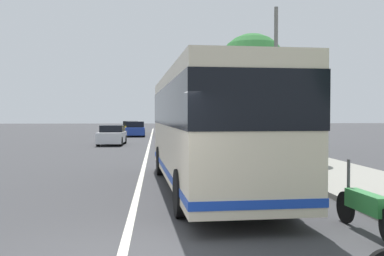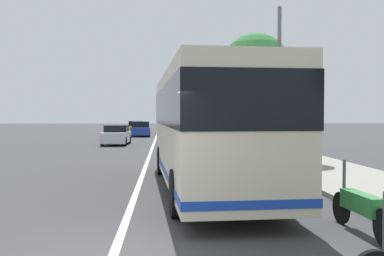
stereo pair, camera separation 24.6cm
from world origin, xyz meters
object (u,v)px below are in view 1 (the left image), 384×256
(coach_bus, at_px, (208,123))
(car_side_street, at_px, (135,129))
(roadside_tree_mid_block, at_px, (288,81))
(utility_pole, at_px, (276,80))
(car_ahead_same_lane, at_px, (130,127))
(car_behind_bus, at_px, (112,136))
(motorcycle_mid_row, at_px, (366,207))
(roadside_tree_far_block, at_px, (252,69))
(car_oncoming, at_px, (165,128))

(coach_bus, bearing_deg, car_side_street, 3.11)
(roadside_tree_mid_block, bearing_deg, utility_pole, -10.45)
(car_ahead_same_lane, xyz_separation_m, roadside_tree_mid_block, (-34.09, -8.58, 2.85))
(car_behind_bus, height_order, car_side_street, car_side_street)
(car_ahead_same_lane, height_order, roadside_tree_mid_block, roadside_tree_mid_block)
(car_behind_bus, bearing_deg, motorcycle_mid_row, 17.38)
(coach_bus, bearing_deg, car_behind_bus, 10.15)
(car_side_street, distance_m, roadside_tree_far_block, 20.38)
(car_ahead_same_lane, bearing_deg, utility_pole, 15.59)
(car_behind_bus, bearing_deg, roadside_tree_mid_block, 33.98)
(car_oncoming, relative_size, roadside_tree_mid_block, 0.89)
(roadside_tree_far_block, bearing_deg, motorcycle_mid_row, 173.77)
(utility_pole, bearing_deg, car_ahead_same_lane, 18.89)
(car_oncoming, bearing_deg, roadside_tree_mid_block, -174.95)
(motorcycle_mid_row, distance_m, car_oncoming, 43.61)
(roadside_tree_mid_block, bearing_deg, car_behind_bus, 32.46)
(car_side_street, xyz_separation_m, roadside_tree_far_block, (-18.33, -7.87, 4.20))
(roadside_tree_mid_block, xyz_separation_m, roadside_tree_far_block, (8.11, -0.24, 1.37))
(car_behind_bus, height_order, car_ahead_same_lane, car_ahead_same_lane)
(car_oncoming, distance_m, utility_pole, 27.84)
(car_behind_bus, height_order, roadside_tree_mid_block, roadside_tree_mid_block)
(utility_pole, bearing_deg, car_side_street, 22.96)
(motorcycle_mid_row, bearing_deg, car_oncoming, 0.67)
(roadside_tree_far_block, bearing_deg, car_oncoming, 10.82)
(coach_bus, bearing_deg, roadside_tree_mid_block, -38.40)
(roadside_tree_mid_block, bearing_deg, car_oncoming, 7.79)
(utility_pole, bearing_deg, car_oncoming, 11.66)
(motorcycle_mid_row, height_order, utility_pole, utility_pole)
(roadside_tree_far_block, distance_m, utility_pole, 2.55)
(car_oncoming, height_order, utility_pole, utility_pole)
(roadside_tree_far_block, bearing_deg, car_behind_bus, 58.14)
(roadside_tree_far_block, bearing_deg, coach_bus, 162.73)
(car_behind_bus, relative_size, utility_pole, 0.52)
(car_behind_bus, bearing_deg, car_ahead_same_lane, -178.78)
(coach_bus, height_order, roadside_tree_far_block, roadside_tree_far_block)
(coach_bus, xyz_separation_m, roadside_tree_far_block, (13.88, -4.32, 3.03))
(car_side_street, distance_m, roadside_tree_mid_block, 27.66)
(car_oncoming, relative_size, car_side_street, 0.97)
(motorcycle_mid_row, distance_m, roadside_tree_mid_block, 11.18)
(motorcycle_mid_row, height_order, roadside_tree_mid_block, roadside_tree_mid_block)
(car_oncoming, bearing_deg, motorcycle_mid_row, -179.18)
(coach_bus, xyz_separation_m, motorcycle_mid_row, (-4.81, -2.28, -1.42))
(car_behind_bus, height_order, roadside_tree_far_block, roadside_tree_far_block)
(car_oncoming, xyz_separation_m, roadside_tree_mid_block, (-32.94, -4.50, 2.86))
(motorcycle_mid_row, xyz_separation_m, roadside_tree_far_block, (18.70, -2.04, 4.45))
(motorcycle_mid_row, bearing_deg, roadside_tree_mid_block, -12.53)
(coach_bus, xyz_separation_m, roadside_tree_mid_block, (5.78, -4.08, 1.66))
(car_behind_bus, distance_m, roadside_tree_far_block, 11.34)
(motorcycle_mid_row, relative_size, utility_pole, 0.27)
(roadside_tree_mid_block, distance_m, roadside_tree_far_block, 8.23)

